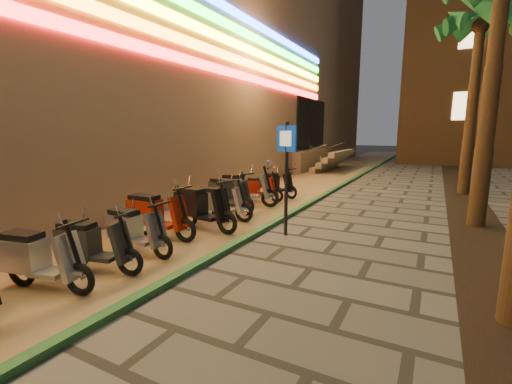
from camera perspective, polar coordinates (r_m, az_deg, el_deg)
The scene contains 17 objects.
ground at distance 4.49m, azimuth -13.30°, elevation -21.28°, with size 120.00×120.00×0.00m, color #474442.
parking_strip at distance 14.05m, azimuth 5.65°, elevation 0.48°, with size 3.40×60.00×0.01m, color #8C7251.
green_curb at distance 13.51m, azimuth 12.35°, elevation 0.11°, with size 0.18×60.00×0.10m, color #225C30.
planting_strip at distance 8.25m, azimuth 33.86°, elevation -7.97°, with size 1.20×40.00×0.02m, color black.
mall_building at distance 22.77m, azimuth -28.28°, elevation 21.97°, with size 24.23×44.00×15.00m.
palm_d at distance 15.32m, azimuth 33.35°, elevation 22.14°, with size 2.97×3.02×7.16m.
pedestrian_sign at distance 7.54m, azimuth 5.07°, elevation 4.79°, with size 0.53×0.23×2.52m.
scooter_4 at distance 6.04m, azimuth -32.77°, elevation -9.25°, with size 1.59×0.72×1.11m.
scooter_5 at distance 6.35m, azimuth -25.90°, elevation -7.90°, with size 1.54×0.73×1.08m.
scooter_6 at distance 6.98m, azimuth -19.77°, elevation -5.91°, with size 1.53×0.54×1.08m.
scooter_7 at distance 7.84m, azimuth -16.60°, elevation -3.56°, with size 1.73×0.61×1.22m.
scooter_8 at distance 8.31m, azimuth -9.44°, elevation -2.39°, with size 1.80×0.69×1.27m.
scooter_9 at distance 9.10m, azimuth -6.42°, elevation -1.67°, with size 1.59×0.64×1.11m.
scooter_10 at distance 10.11m, azimuth -4.86°, elevation -0.22°, with size 1.72×0.87×1.21m.
scooter_11 at distance 10.74m, azimuth -2.24°, elevation 0.59°, with size 1.82×0.93×1.29m.
scooter_12 at distance 11.51m, azimuth 0.10°, elevation 0.67°, with size 1.48×0.63×1.04m.
scooter_13 at distance 12.38m, azimuth 3.16°, elevation 1.42°, with size 1.54×0.74×1.09m.
Camera 1 is at (2.58, -2.85, 2.31)m, focal length 24.00 mm.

